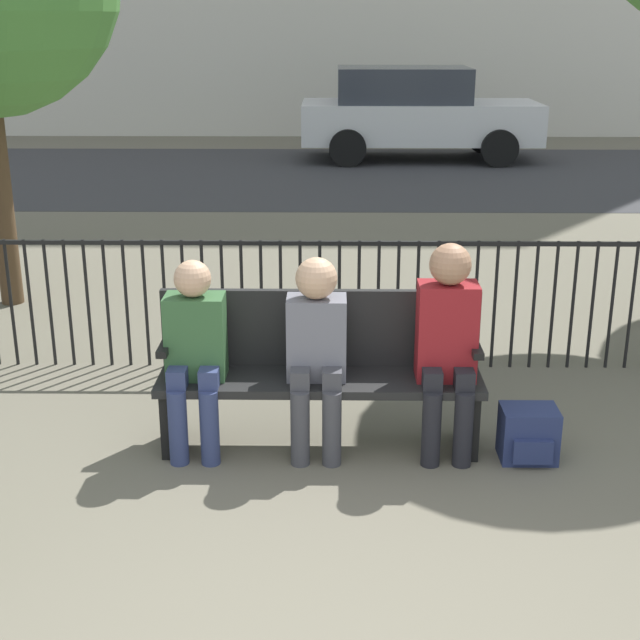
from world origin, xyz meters
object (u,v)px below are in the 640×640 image
Objects in this scene: park_bench at (320,364)px; seated_person_1 at (316,344)px; seated_person_2 at (447,338)px; parked_car_0 at (415,112)px; backpack at (528,434)px; seated_person_0 at (195,347)px.

seated_person_1 reaches higher than park_bench.
seated_person_1 is at bearing -98.60° from park_bench.
park_bench is 0.77m from seated_person_2.
seated_person_2 is at bearing -94.03° from parked_car_0.
park_bench is 0.45× the size of parked_car_0.
park_bench is at bearing -97.68° from parked_car_0.
parked_car_0 is at bearing 82.32° from park_bench.
seated_person_2 is 3.90× the size of backpack.
seated_person_0 is at bearing 177.38° from backpack.
seated_person_2 is 0.74m from backpack.
seated_person_1 is (0.70, 0.00, 0.02)m from seated_person_0.
park_bench is 5.88× the size of backpack.
parked_car_0 reaches higher than park_bench.
seated_person_0 is at bearing -179.77° from seated_person_2.
park_bench is 1.61× the size of seated_person_1.
parked_car_0 reaches higher than seated_person_2.
backpack is at bearing -4.17° from seated_person_1.
seated_person_0 is 0.27× the size of parked_car_0.
seated_person_1 is 0.75m from seated_person_2.
seated_person_2 is at bearing -9.95° from park_bench.
backpack is 0.08× the size of parked_car_0.
seated_person_2 reaches higher than backpack.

